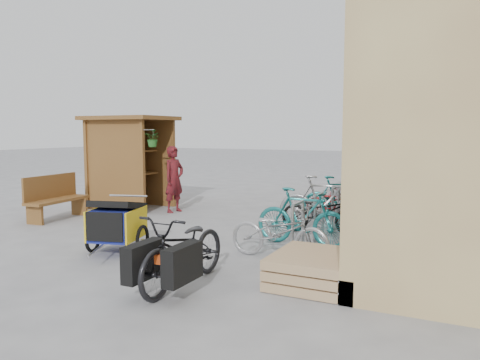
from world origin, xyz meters
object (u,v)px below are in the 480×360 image
at_px(kiosk, 127,149).
at_px(bike_6, 353,195).
at_px(bike_4, 338,204).
at_px(bike_7, 356,194).
at_px(pallet_stack, 313,269).
at_px(child_trailer, 117,222).
at_px(person_kiosk, 174,179).
at_px(bike_0, 279,232).
at_px(shopping_carts, 399,181).
at_px(bike_2, 322,212).
at_px(bench, 55,197).
at_px(bike_5, 340,198).
at_px(bike_3, 324,202).
at_px(bike_1, 302,217).
at_px(cargo_bike, 184,250).

bearing_deg(kiosk, bike_6, 14.96).
distance_m(bike_4, bike_7, 1.53).
height_order(kiosk, pallet_stack, kiosk).
xyz_separation_m(pallet_stack, child_trailer, (-3.42, 0.13, 0.31)).
height_order(person_kiosk, bike_0, person_kiosk).
bearing_deg(shopping_carts, bike_2, -98.46).
height_order(bench, bike_5, bench).
bearing_deg(bike_3, bike_2, -179.06).
bearing_deg(shopping_carts, bike_3, -100.14).
bearing_deg(bike_0, person_kiosk, 53.14).
distance_m(bike_1, bike_5, 2.64).
bearing_deg(bench, bike_4, 18.41).
distance_m(person_kiosk, bike_0, 4.87).
distance_m(bench, person_kiosk, 2.79).
bearing_deg(bike_3, person_kiosk, 75.16).
bearing_deg(bike_1, cargo_bike, 168.75).
relative_size(bike_4, bike_6, 0.85).
relative_size(pallet_stack, cargo_bike, 0.64).
height_order(bike_0, bike_5, bike_5).
xyz_separation_m(bench, bike_5, (5.89, 2.76, -0.01)).
bearing_deg(bike_2, bike_4, -0.11).
xyz_separation_m(pallet_stack, bench, (-6.68, 1.81, 0.31)).
bearing_deg(cargo_bike, bike_3, 81.58).
height_order(shopping_carts, cargo_bike, shopping_carts).
bearing_deg(bike_3, bench, 96.45).
relative_size(kiosk, child_trailer, 1.53).
xyz_separation_m(bench, bike_1, (5.88, 0.12, -0.01)).
xyz_separation_m(pallet_stack, bike_2, (-0.77, 3.03, 0.22)).
bearing_deg(cargo_bike, bike_4, 82.18).
bearing_deg(shopping_carts, bike_4, -101.36).
bearing_deg(child_trailer, bike_1, 18.73).
height_order(kiosk, bike_0, kiosk).
relative_size(pallet_stack, bike_1, 0.70).
relative_size(bike_1, bike_6, 0.94).
bearing_deg(pallet_stack, bike_1, 112.68).
bearing_deg(bike_0, bike_6, -3.13).
height_order(bike_0, bike_1, bike_1).
height_order(bike_2, bike_7, bike_7).
distance_m(kiosk, bike_4, 5.64).
distance_m(bike_1, bike_7, 3.94).
distance_m(pallet_stack, bike_7, 5.91).
bearing_deg(pallet_stack, shopping_carts, 90.00).
relative_size(bike_3, bike_5, 1.11).
bearing_deg(pallet_stack, bench, 164.86).
relative_size(bench, bike_3, 0.88).
relative_size(kiosk, cargo_bike, 1.33).
distance_m(pallet_stack, bike_2, 3.13).
bearing_deg(bike_7, bike_5, -177.03).
bearing_deg(bike_1, bike_0, 178.68).
xyz_separation_m(pallet_stack, bike_4, (-0.77, 4.34, 0.20)).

